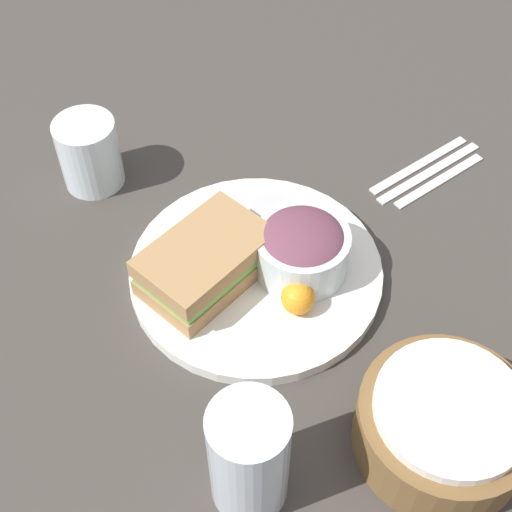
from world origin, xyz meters
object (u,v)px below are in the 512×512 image
(dressing_cup, at_px, (272,218))
(drink_glass, at_px, (249,457))
(salad_bowl, at_px, (302,247))
(plate, at_px, (256,272))
(fork, at_px, (419,164))
(bread_basket, at_px, (443,425))
(water_glass, at_px, (89,153))
(knife, at_px, (429,172))
(spoon, at_px, (440,180))
(sandwich, at_px, (206,262))

(dressing_cup, relative_size, drink_glass, 0.39)
(salad_bowl, relative_size, dressing_cup, 1.99)
(plate, distance_m, dressing_cup, 0.07)
(fork, bearing_deg, dressing_cup, 175.25)
(plate, xyz_separation_m, salad_bowl, (-0.04, 0.02, 0.04))
(bread_basket, distance_m, fork, 0.38)
(bread_basket, relative_size, water_glass, 1.79)
(dressing_cup, height_order, bread_basket, bread_basket)
(bread_basket, xyz_separation_m, knife, (-0.22, -0.30, -0.03))
(bread_basket, height_order, spoon, bread_basket)
(knife, distance_m, water_glass, 0.43)
(spoon, distance_m, water_glass, 0.44)
(bread_basket, distance_m, knife, 0.37)
(sandwich, xyz_separation_m, knife, (-0.33, -0.02, -0.04))
(fork, bearing_deg, knife, -90.00)
(plate, height_order, dressing_cup, dressing_cup)
(salad_bowl, bearing_deg, drink_glass, 48.36)
(water_glass, bearing_deg, drink_glass, 87.45)
(sandwich, xyz_separation_m, dressing_cup, (-0.10, -0.03, -0.01))
(plate, xyz_separation_m, spoon, (-0.28, -0.02, -0.01))
(salad_bowl, bearing_deg, plate, -27.37)
(bread_basket, bearing_deg, salad_bowl, -87.77)
(dressing_cup, bearing_deg, sandwich, 16.69)
(plate, xyz_separation_m, dressing_cup, (-0.05, -0.04, 0.02))
(dressing_cup, xyz_separation_m, spoon, (-0.23, 0.02, -0.03))
(dressing_cup, relative_size, water_glass, 0.58)
(salad_bowl, distance_m, water_glass, 0.30)
(drink_glass, relative_size, spoon, 0.90)
(sandwich, height_order, fork, sandwich)
(plate, height_order, drink_glass, drink_glass)
(salad_bowl, height_order, dressing_cup, salad_bowl)
(fork, xyz_separation_m, water_glass, (0.38, -0.18, 0.04))
(plate, height_order, salad_bowl, salad_bowl)
(spoon, bearing_deg, knife, 90.00)
(bread_basket, xyz_separation_m, fork, (-0.22, -0.31, -0.03))
(bread_basket, xyz_separation_m, water_glass, (0.16, -0.49, 0.01))
(sandwich, bearing_deg, fork, -172.60)
(fork, height_order, spoon, same)
(sandwich, bearing_deg, bread_basket, 111.62)
(sandwich, height_order, spoon, sandwich)
(sandwich, xyz_separation_m, drink_glass, (0.07, 0.22, 0.02))
(spoon, bearing_deg, dressing_cup, 166.35)
(sandwich, height_order, water_glass, water_glass)
(knife, xyz_separation_m, spoon, (-0.00, 0.02, 0.00))
(sandwich, bearing_deg, plate, 166.19)
(dressing_cup, distance_m, bread_basket, 0.30)
(salad_bowl, relative_size, bread_basket, 0.64)
(drink_glass, distance_m, spoon, 0.47)
(fork, distance_m, knife, 0.02)
(drink_glass, xyz_separation_m, fork, (-0.39, -0.27, -0.06))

